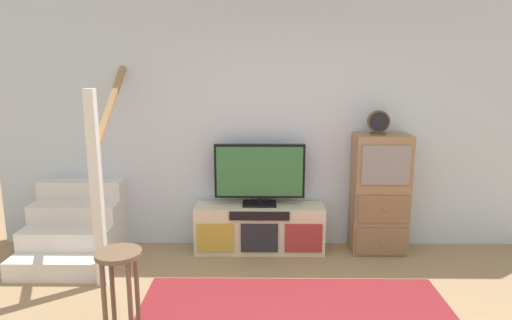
# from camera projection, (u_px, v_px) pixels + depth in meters

# --- Properties ---
(back_wall) EXTENTS (6.40, 0.12, 2.70)m
(back_wall) POSITION_uv_depth(u_px,v_px,m) (287.00, 125.00, 4.96)
(back_wall) COLOR silver
(back_wall) RESTS_ON ground_plane
(media_console) EXTENTS (1.39, 0.38, 0.51)m
(media_console) POSITION_uv_depth(u_px,v_px,m) (259.00, 228.00, 4.93)
(media_console) COLOR beige
(media_console) RESTS_ON ground_plane
(television) EXTENTS (0.96, 0.22, 0.67)m
(television) POSITION_uv_depth(u_px,v_px,m) (260.00, 173.00, 4.83)
(television) COLOR black
(television) RESTS_ON media_console
(side_cabinet) EXTENTS (0.58, 0.38, 1.29)m
(side_cabinet) POSITION_uv_depth(u_px,v_px,m) (380.00, 194.00, 4.85)
(side_cabinet) COLOR #93704C
(side_cabinet) RESTS_ON ground_plane
(desk_clock) EXTENTS (0.23, 0.08, 0.25)m
(desk_clock) POSITION_uv_depth(u_px,v_px,m) (379.00, 123.00, 4.67)
(desk_clock) COLOR #4C3823
(desk_clock) RESTS_ON side_cabinet
(staircase) EXTENTS (1.00, 1.36, 2.20)m
(staircase) POSITION_uv_depth(u_px,v_px,m) (82.00, 217.00, 4.94)
(staircase) COLOR silver
(staircase) RESTS_ON ground_plane
(bar_stool_near) EXTENTS (0.34, 0.34, 0.67)m
(bar_stool_near) POSITION_uv_depth(u_px,v_px,m) (120.00, 273.00, 3.33)
(bar_stool_near) COLOR brown
(bar_stool_near) RESTS_ON ground_plane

